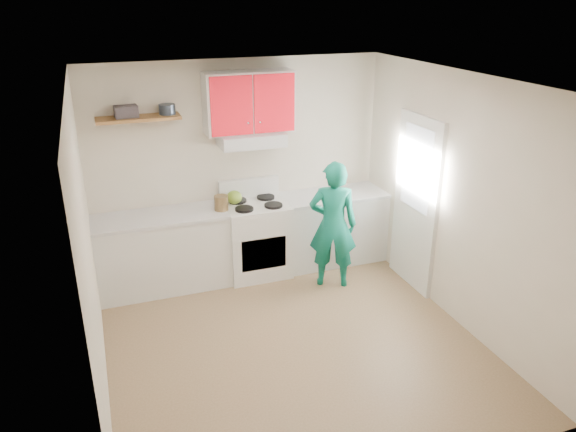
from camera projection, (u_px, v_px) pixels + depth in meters
name	position (u px, v px, depth m)	size (l,w,h in m)	color
floor	(292.00, 342.00, 5.60)	(3.80, 3.80, 0.00)	brown
ceiling	(293.00, 81.00, 4.62)	(3.60, 3.80, 0.04)	white
back_wall	(239.00, 167.00, 6.77)	(3.60, 0.04, 2.60)	beige
front_wall	(398.00, 335.00, 3.46)	(3.60, 0.04, 2.60)	beige
left_wall	(88.00, 253.00, 4.55)	(0.04, 3.80, 2.60)	beige
right_wall	(457.00, 201.00, 5.68)	(0.04, 3.80, 2.60)	beige
door	(416.00, 203.00, 6.38)	(0.05, 0.85, 2.05)	white
door_glass	(417.00, 169.00, 6.21)	(0.01, 0.55, 0.95)	white
counter_left	(163.00, 252.00, 6.50)	(1.52, 0.60, 0.90)	silver
counter_right	(332.00, 228.00, 7.18)	(1.32, 0.60, 0.90)	silver
stove	(256.00, 239.00, 6.83)	(0.76, 0.65, 0.92)	white
range_hood	(251.00, 139.00, 6.46)	(0.76, 0.44, 0.15)	silver
upper_cabinets	(249.00, 102.00, 6.35)	(1.02, 0.33, 0.70)	red
shelf	(138.00, 118.00, 6.00)	(0.90, 0.30, 0.04)	brown
books	(126.00, 111.00, 5.94)	(0.24, 0.17, 0.13)	#383136
tin	(167.00, 109.00, 6.09)	(0.18, 0.18, 0.11)	#333D4C
kettle	(234.00, 197.00, 6.65)	(0.19, 0.19, 0.16)	olive
crock	(221.00, 204.00, 6.45)	(0.16, 0.16, 0.20)	brown
cutting_board	(315.00, 198.00, 6.89)	(0.29, 0.22, 0.02)	olive
silicone_mat	(358.00, 193.00, 7.08)	(0.30, 0.25, 0.01)	red
person	(333.00, 225.00, 6.45)	(0.56, 0.37, 1.54)	#0B6B56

